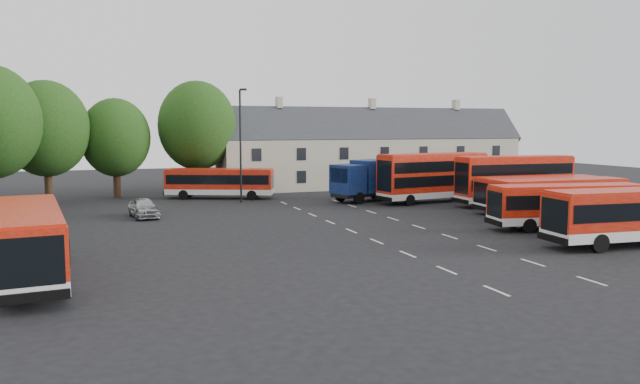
{
  "coord_description": "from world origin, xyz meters",
  "views": [
    {
      "loc": [
        -15.49,
        -35.61,
        6.86
      ],
      "look_at": [
        -0.73,
        6.16,
        2.2
      ],
      "focal_mm": 35.0,
      "sensor_mm": 36.0,
      "label": 1
    }
  ],
  "objects_px": {
    "bus_west": "(29,237)",
    "box_truck": "(375,178)",
    "lamppost": "(241,142)",
    "bus_dd_south": "(515,177)",
    "silver_car": "(143,208)"
  },
  "relations": [
    {
      "from": "bus_west",
      "to": "box_truck",
      "type": "xyz_separation_m",
      "value": [
        27.19,
        22.72,
        0.16
      ]
    },
    {
      "from": "bus_west",
      "to": "lamppost",
      "type": "relative_size",
      "value": 1.15
    },
    {
      "from": "bus_west",
      "to": "lamppost",
      "type": "bearing_deg",
      "value": -36.78
    },
    {
      "from": "bus_dd_south",
      "to": "lamppost",
      "type": "xyz_separation_m",
      "value": [
        -21.88,
        10.18,
        3.0
      ]
    },
    {
      "from": "bus_dd_south",
      "to": "lamppost",
      "type": "distance_m",
      "value": 24.32
    },
    {
      "from": "bus_west",
      "to": "silver_car",
      "type": "height_order",
      "value": "bus_west"
    },
    {
      "from": "silver_car",
      "to": "bus_dd_south",
      "type": "bearing_deg",
      "value": -13.47
    },
    {
      "from": "bus_west",
      "to": "lamppost",
      "type": "xyz_separation_m",
      "value": [
        15.08,
        25.17,
        3.5
      ]
    },
    {
      "from": "box_truck",
      "to": "silver_car",
      "type": "xyz_separation_m",
      "value": [
        -21.13,
        -4.31,
        -1.37
      ]
    },
    {
      "from": "bus_dd_south",
      "to": "bus_west",
      "type": "distance_m",
      "value": 39.89
    },
    {
      "from": "bus_west",
      "to": "silver_car",
      "type": "distance_m",
      "value": 19.42
    },
    {
      "from": "box_truck",
      "to": "lamppost",
      "type": "bearing_deg",
      "value": 148.45
    },
    {
      "from": "silver_car",
      "to": "lamppost",
      "type": "xyz_separation_m",
      "value": [
        9.02,
        6.76,
        4.72
      ]
    },
    {
      "from": "box_truck",
      "to": "lamppost",
      "type": "height_order",
      "value": "lamppost"
    },
    {
      "from": "bus_dd_south",
      "to": "bus_west",
      "type": "relative_size",
      "value": 0.9
    }
  ]
}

